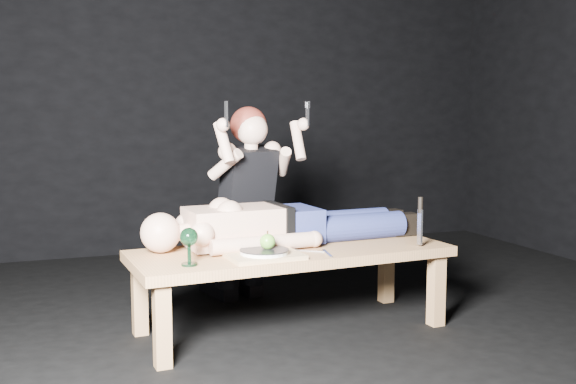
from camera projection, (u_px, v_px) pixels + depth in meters
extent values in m
plane|color=black|center=(347.00, 334.00, 3.52)|extent=(5.00, 5.00, 0.00)
plane|color=black|center=(225.00, 76.00, 5.68)|extent=(5.00, 0.00, 5.00)
cube|color=#A97949|center=(291.00, 289.00, 3.58)|extent=(1.74, 0.76, 0.45)
cube|color=tan|center=(264.00, 256.00, 3.31)|extent=(0.38, 0.29, 0.02)
cylinder|color=white|center=(264.00, 252.00, 3.31)|extent=(0.26, 0.26, 0.02)
sphere|color=#418F20|center=(268.00, 242.00, 3.32)|extent=(0.08, 0.08, 0.08)
cube|color=#B2B2B7|center=(241.00, 261.00, 3.22)|extent=(0.05, 0.18, 0.01)
cube|color=#B2B2B7|center=(327.00, 253.00, 3.41)|extent=(0.05, 0.18, 0.01)
cube|color=#B2B2B7|center=(308.00, 251.00, 3.47)|extent=(0.16, 0.12, 0.01)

